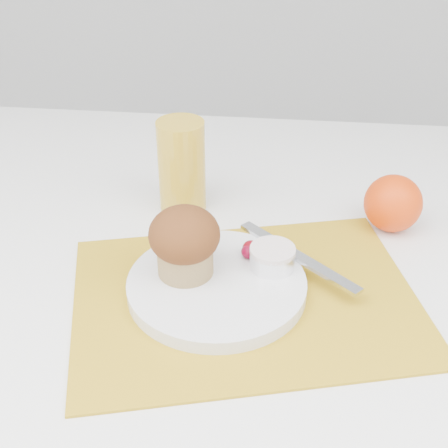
# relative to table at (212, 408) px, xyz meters

# --- Properties ---
(table) EXTENTS (1.20, 0.80, 0.75)m
(table) POSITION_rel_table_xyz_m (0.00, 0.00, 0.00)
(table) COLOR white
(table) RESTS_ON ground
(placemat) EXTENTS (0.47, 0.40, 0.00)m
(placemat) POSITION_rel_table_xyz_m (0.06, -0.15, 0.38)
(placemat) COLOR #BE921A
(placemat) RESTS_ON table
(plate) EXTENTS (0.25, 0.25, 0.02)m
(plate) POSITION_rel_table_xyz_m (0.03, -0.14, 0.39)
(plate) COLOR silver
(plate) RESTS_ON placemat
(ramekin) EXTENTS (0.07, 0.07, 0.02)m
(ramekin) POSITION_rel_table_xyz_m (0.09, -0.11, 0.41)
(ramekin) COLOR white
(ramekin) RESTS_ON plate
(cream) EXTENTS (0.07, 0.07, 0.01)m
(cream) POSITION_rel_table_xyz_m (0.09, -0.11, 0.42)
(cream) COLOR silver
(cream) RESTS_ON ramekin
(raspberry_near) EXTENTS (0.02, 0.02, 0.02)m
(raspberry_near) POSITION_rel_table_xyz_m (0.06, -0.08, 0.41)
(raspberry_near) COLOR #4F0209
(raspberry_near) RESTS_ON plate
(raspberry_far) EXTENTS (0.02, 0.02, 0.02)m
(raspberry_far) POSITION_rel_table_xyz_m (0.06, -0.09, 0.40)
(raspberry_far) COLOR #520216
(raspberry_far) RESTS_ON plate
(butter_knife) EXTENTS (0.16, 0.14, 0.00)m
(butter_knife) POSITION_rel_table_xyz_m (0.12, -0.09, 0.40)
(butter_knife) COLOR #B5B7BF
(butter_knife) RESTS_ON plate
(orange) EXTENTS (0.08, 0.08, 0.08)m
(orange) POSITION_rel_table_xyz_m (0.25, 0.03, 0.42)
(orange) COLOR #EF4208
(orange) RESTS_ON table
(juice_glass) EXTENTS (0.09, 0.09, 0.14)m
(juice_glass) POSITION_rel_table_xyz_m (-0.05, 0.05, 0.44)
(juice_glass) COLOR gold
(juice_glass) RESTS_ON table
(muffin) EXTENTS (0.09, 0.09, 0.09)m
(muffin) POSITION_rel_table_xyz_m (-0.01, -0.13, 0.44)
(muffin) COLOR #A58550
(muffin) RESTS_ON plate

